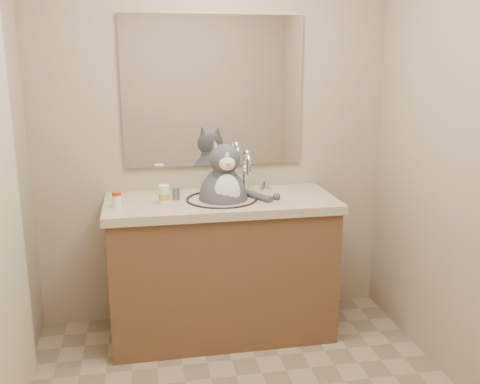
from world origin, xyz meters
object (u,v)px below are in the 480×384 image
pill_bottle_orange (164,195)px  grey_canister (176,194)px  cat (224,195)px  pill_bottle_redcap (117,199)px

pill_bottle_orange → grey_canister: pill_bottle_orange is taller
cat → pill_bottle_orange: cat is taller
pill_bottle_redcap → pill_bottle_orange: bearing=6.3°
pill_bottle_redcap → grey_canister: pill_bottle_redcap is taller
pill_bottle_orange → grey_canister: bearing=47.6°
pill_bottle_redcap → pill_bottle_orange: pill_bottle_orange is taller
cat → pill_bottle_redcap: (-0.60, -0.06, 0.02)m
cat → pill_bottle_orange: 0.35m
pill_bottle_redcap → cat: bearing=6.0°
pill_bottle_redcap → grey_canister: 0.35m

